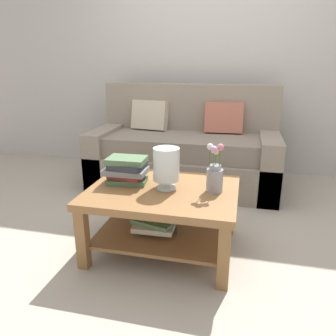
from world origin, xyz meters
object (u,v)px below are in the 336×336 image
object	(u,v)px
couch	(185,151)
book_stack_main	(127,170)
glass_hurricane_vase	(166,165)
flower_pitcher	(215,175)
coffee_table	(162,207)

from	to	relation	value
couch	book_stack_main	size ratio (longest dim) A/B	6.44
book_stack_main	glass_hurricane_vase	size ratio (longest dim) A/B	1.06
flower_pitcher	glass_hurricane_vase	bearing A→B (deg)	-176.59
couch	coffee_table	size ratio (longest dim) A/B	1.93
glass_hurricane_vase	flower_pitcher	xyz separation A→B (m)	(0.32, 0.02, -0.05)
coffee_table	flower_pitcher	size ratio (longest dim) A/B	3.05
couch	coffee_table	world-z (taller)	couch
coffee_table	glass_hurricane_vase	distance (m)	0.30
coffee_table	glass_hurricane_vase	size ratio (longest dim) A/B	3.54
glass_hurricane_vase	flower_pitcher	world-z (taller)	flower_pitcher
coffee_table	book_stack_main	xyz separation A→B (m)	(-0.27, 0.05, 0.23)
book_stack_main	flower_pitcher	distance (m)	0.62
couch	book_stack_main	world-z (taller)	couch
couch	glass_hurricane_vase	distance (m)	1.40
glass_hurricane_vase	coffee_table	bearing A→B (deg)	-160.77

